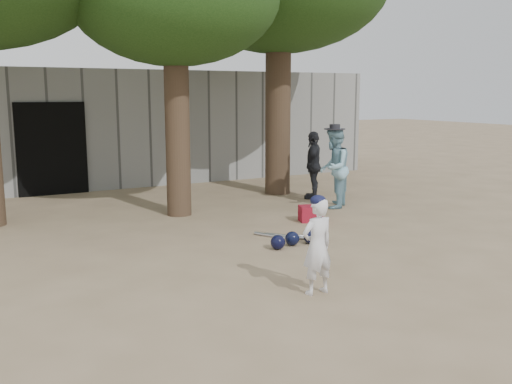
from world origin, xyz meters
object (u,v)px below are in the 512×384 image
boy_player (317,246)px  red_bag (311,214)px  spectator_dark (313,165)px  spectator_blue (334,168)px

boy_player → red_bag: bearing=-126.5°
boy_player → red_bag: boy_player is taller
boy_player → spectator_dark: (3.57, 5.31, 0.18)m
red_bag → boy_player: bearing=-123.1°
spectator_blue → red_bag: 1.62m
spectator_dark → spectator_blue: bearing=29.8°
boy_player → red_bag: 3.99m
boy_player → spectator_blue: 5.37m
spectator_dark → red_bag: (-1.40, -1.98, -0.62)m
spectator_dark → boy_player: bearing=7.9°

